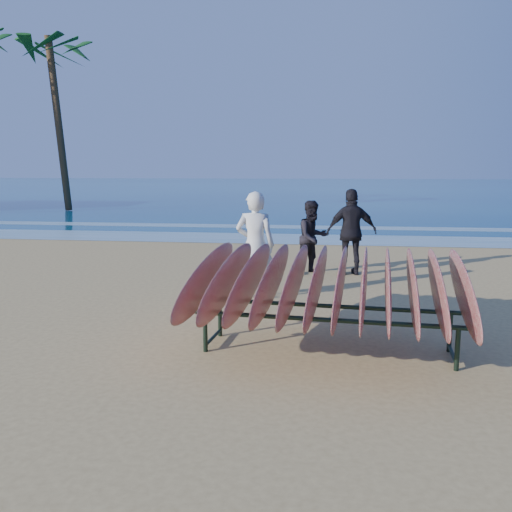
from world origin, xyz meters
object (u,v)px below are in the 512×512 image
object	(u,v)px
person_dark_b	(352,232)
palm_mid	(55,52)
surfboard_rack	(329,284)
person_dark_a	(313,237)
person_white	(255,245)

from	to	relation	value
person_dark_b	palm_mid	xyz separation A→B (m)	(-14.14, 14.99, 6.99)
surfboard_rack	person_dark_a	xyz separation A→B (m)	(-0.35, 5.04, -0.07)
person_white	palm_mid	world-z (taller)	palm_mid
person_dark_a	person_dark_b	xyz separation A→B (m)	(0.82, -0.02, 0.13)
surfboard_rack	person_dark_b	distance (m)	5.04
person_dark_b	palm_mid	world-z (taller)	palm_mid
surfboard_rack	palm_mid	bearing A→B (deg)	129.16
person_dark_b	palm_mid	bearing A→B (deg)	-57.55
person_white	palm_mid	distance (m)	22.42
surfboard_rack	person_dark_b	xyz separation A→B (m)	(0.47, 5.02, 0.06)
person_white	person_dark_b	distance (m)	2.92
person_white	palm_mid	xyz separation A→B (m)	(-12.40, 17.33, 6.97)
surfboard_rack	person_dark_b	bearing A→B (deg)	89.44
surfboard_rack	person_white	size ratio (longest dim) A/B	1.81
person_white	person_dark_a	distance (m)	2.54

